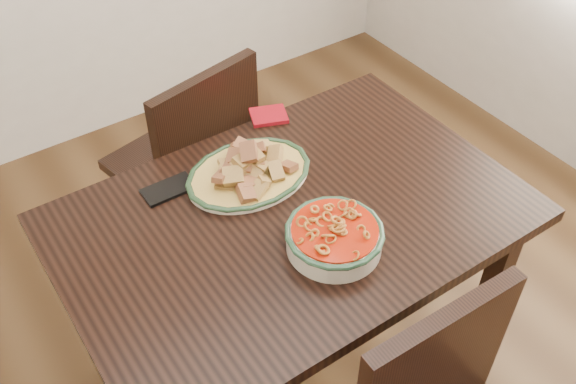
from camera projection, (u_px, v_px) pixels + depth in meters
dining_table at (292, 237)px, 1.78m from camera, size 1.22×0.82×0.75m
chair_far at (192, 159)px, 2.27m from camera, size 0.50×0.50×0.89m
fish_plate at (248, 165)px, 1.79m from camera, size 0.37×0.28×0.11m
noodle_bowl at (334, 235)px, 1.60m from camera, size 0.25×0.25×0.08m
smartphone at (169, 189)px, 1.78m from camera, size 0.14×0.08×0.01m
napkin at (269, 116)px, 2.02m from camera, size 0.14×0.13×0.01m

